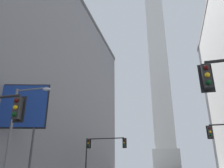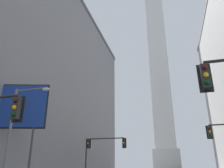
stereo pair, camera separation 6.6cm
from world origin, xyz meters
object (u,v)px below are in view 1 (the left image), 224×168
obelisk (159,63)px  street_lamp (18,123)px  traffic_light_mid_left (100,147)px  billboard_sign (14,108)px

obelisk → street_lamp: bearing=-98.5°
traffic_light_mid_left → street_lamp: 15.75m
obelisk → traffic_light_mid_left: 55.84m
obelisk → street_lamp: size_ratio=10.45×
traffic_light_mid_left → street_lamp: size_ratio=0.79×
traffic_light_mid_left → billboard_sign: bearing=-102.2°
street_lamp → billboard_sign: (-1.67, 1.30, 1.68)m
billboard_sign → obelisk: bearing=79.8°
obelisk → traffic_light_mid_left: bearing=-99.6°
billboard_sign → street_lamp: bearing=-37.9°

